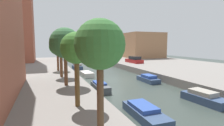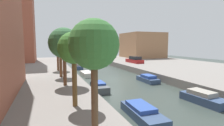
{
  "view_description": "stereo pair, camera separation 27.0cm",
  "coord_description": "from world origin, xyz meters",
  "px_view_note": "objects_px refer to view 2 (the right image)",
  "views": [
    {
      "loc": [
        -9.03,
        -21.98,
        4.93
      ],
      "look_at": [
        1.17,
        3.95,
        1.87
      ],
      "focal_mm": 27.81,
      "sensor_mm": 36.0,
      "label": 1
    },
    {
      "loc": [
        -8.78,
        -22.08,
        4.93
      ],
      "look_at": [
        1.17,
        3.95,
        1.87
      ],
      "focal_mm": 27.81,
      "sensor_mm": 36.0,
      "label": 2
    }
  ],
  "objects_px": {
    "moored_boat_left_3": "(87,74)",
    "moored_boat_right_1": "(203,98)",
    "street_tree_2": "(64,43)",
    "moored_boat_left_1": "(142,112)",
    "moored_boat_left_2": "(99,87)",
    "moored_boat_left_4": "(78,67)",
    "street_tree_0": "(94,46)",
    "parked_car": "(135,60)",
    "moored_boat_right_2": "(148,79)",
    "street_tree_3": "(60,44)",
    "street_tree_1": "(74,49)",
    "low_block_right": "(142,45)",
    "apartment_tower_far": "(7,0)",
    "street_tree_4": "(57,47)"
  },
  "relations": [
    {
      "from": "apartment_tower_far",
      "to": "moored_boat_left_1",
      "type": "distance_m",
      "value": 38.67
    },
    {
      "from": "street_tree_1",
      "to": "street_tree_3",
      "type": "xyz_separation_m",
      "value": [
        -0.0,
        10.59,
        0.34
      ]
    },
    {
      "from": "moored_boat_left_4",
      "to": "parked_car",
      "type": "bearing_deg",
      "value": -9.46
    },
    {
      "from": "parked_car",
      "to": "moored_boat_left_4",
      "type": "bearing_deg",
      "value": 170.54
    },
    {
      "from": "parked_car",
      "to": "moored_boat_right_2",
      "type": "height_order",
      "value": "parked_car"
    },
    {
      "from": "moored_boat_left_1",
      "to": "moored_boat_right_2",
      "type": "bearing_deg",
      "value": 55.63
    },
    {
      "from": "street_tree_1",
      "to": "moored_boat_left_2",
      "type": "relative_size",
      "value": 1.25
    },
    {
      "from": "street_tree_3",
      "to": "street_tree_4",
      "type": "relative_size",
      "value": 1.1
    },
    {
      "from": "parked_car",
      "to": "moored_boat_right_1",
      "type": "height_order",
      "value": "parked_car"
    },
    {
      "from": "street_tree_1",
      "to": "street_tree_2",
      "type": "relative_size",
      "value": 0.86
    },
    {
      "from": "moored_boat_left_1",
      "to": "low_block_right",
      "type": "bearing_deg",
      "value": 59.44
    },
    {
      "from": "apartment_tower_far",
      "to": "street_tree_3",
      "type": "height_order",
      "value": "apartment_tower_far"
    },
    {
      "from": "apartment_tower_far",
      "to": "moored_boat_right_2",
      "type": "xyz_separation_m",
      "value": [
        19.56,
        -24.18,
        -13.89
      ]
    },
    {
      "from": "street_tree_1",
      "to": "moored_boat_left_1",
      "type": "distance_m",
      "value": 6.12
    },
    {
      "from": "street_tree_2",
      "to": "moored_boat_left_4",
      "type": "bearing_deg",
      "value": 76.59
    },
    {
      "from": "apartment_tower_far",
      "to": "moored_boat_left_2",
      "type": "distance_m",
      "value": 31.93
    },
    {
      "from": "street_tree_2",
      "to": "parked_car",
      "type": "distance_m",
      "value": 22.35
    },
    {
      "from": "street_tree_2",
      "to": "moored_boat_left_1",
      "type": "distance_m",
      "value": 9.5
    },
    {
      "from": "street_tree_1",
      "to": "moored_boat_left_4",
      "type": "relative_size",
      "value": 1.33
    },
    {
      "from": "street_tree_1",
      "to": "moored_boat_left_1",
      "type": "xyz_separation_m",
      "value": [
        4.26,
        -1.13,
        -4.25
      ]
    },
    {
      "from": "apartment_tower_far",
      "to": "street_tree_3",
      "type": "relative_size",
      "value": 5.11
    },
    {
      "from": "moored_boat_left_2",
      "to": "moored_boat_left_4",
      "type": "bearing_deg",
      "value": 88.04
    },
    {
      "from": "parked_car",
      "to": "moored_boat_left_1",
      "type": "height_order",
      "value": "parked_car"
    },
    {
      "from": "street_tree_0",
      "to": "street_tree_3",
      "type": "xyz_separation_m",
      "value": [
        0.0,
        15.39,
        0.11
      ]
    },
    {
      "from": "moored_boat_left_1",
      "to": "moored_boat_right_2",
      "type": "relative_size",
      "value": 1.18
    },
    {
      "from": "street_tree_4",
      "to": "street_tree_3",
      "type": "bearing_deg",
      "value": -90.0
    },
    {
      "from": "street_tree_3",
      "to": "moored_boat_right_2",
      "type": "height_order",
      "value": "street_tree_3"
    },
    {
      "from": "moored_boat_left_3",
      "to": "moored_boat_right_1",
      "type": "bearing_deg",
      "value": -67.51
    },
    {
      "from": "low_block_right",
      "to": "street_tree_1",
      "type": "xyz_separation_m",
      "value": [
        -25.16,
        -34.26,
        0.05
      ]
    },
    {
      "from": "low_block_right",
      "to": "moored_boat_left_4",
      "type": "height_order",
      "value": "low_block_right"
    },
    {
      "from": "low_block_right",
      "to": "moored_boat_left_3",
      "type": "bearing_deg",
      "value": -137.58
    },
    {
      "from": "low_block_right",
      "to": "parked_car",
      "type": "height_order",
      "value": "low_block_right"
    },
    {
      "from": "moored_boat_right_2",
      "to": "moored_boat_left_4",
      "type": "bearing_deg",
      "value": 113.61
    },
    {
      "from": "low_block_right",
      "to": "moored_boat_right_1",
      "type": "height_order",
      "value": "low_block_right"
    },
    {
      "from": "street_tree_3",
      "to": "parked_car",
      "type": "xyz_separation_m",
      "value": [
        15.81,
        10.81,
        -3.38
      ]
    },
    {
      "from": "street_tree_0",
      "to": "street_tree_1",
      "type": "height_order",
      "value": "street_tree_0"
    },
    {
      "from": "street_tree_3",
      "to": "street_tree_1",
      "type": "bearing_deg",
      "value": -90.0
    },
    {
      "from": "moored_boat_right_1",
      "to": "street_tree_1",
      "type": "bearing_deg",
      "value": 177.73
    },
    {
      "from": "parked_car",
      "to": "street_tree_0",
      "type": "bearing_deg",
      "value": -121.11
    },
    {
      "from": "street_tree_0",
      "to": "low_block_right",
      "type": "bearing_deg",
      "value": 57.21
    },
    {
      "from": "low_block_right",
      "to": "parked_car",
      "type": "distance_m",
      "value": 16.18
    },
    {
      "from": "apartment_tower_far",
      "to": "moored_boat_left_2",
      "type": "relative_size",
      "value": 7.08
    },
    {
      "from": "street_tree_0",
      "to": "moored_boat_left_4",
      "type": "xyz_separation_m",
      "value": [
        4.14,
        28.14,
        -4.38
      ]
    },
    {
      "from": "apartment_tower_far",
      "to": "street_tree_3",
      "type": "xyz_separation_m",
      "value": [
        8.84,
        -21.89,
        -9.33
      ]
    },
    {
      "from": "parked_car",
      "to": "moored_boat_right_1",
      "type": "xyz_separation_m",
      "value": [
        -5.31,
        -21.82,
        -1.13
      ]
    },
    {
      "from": "moored_boat_left_2",
      "to": "low_block_right",
      "type": "bearing_deg",
      "value": 52.08
    },
    {
      "from": "street_tree_4",
      "to": "parked_car",
      "type": "distance_m",
      "value": 17.02
    },
    {
      "from": "street_tree_3",
      "to": "moored_boat_left_2",
      "type": "distance_m",
      "value": 7.06
    },
    {
      "from": "street_tree_0",
      "to": "moored_boat_left_3",
      "type": "xyz_separation_m",
      "value": [
        4.11,
        19.83,
        -4.5
      ]
    },
    {
      "from": "street_tree_0",
      "to": "moored_boat_left_4",
      "type": "bearing_deg",
      "value": 81.63
    }
  ]
}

